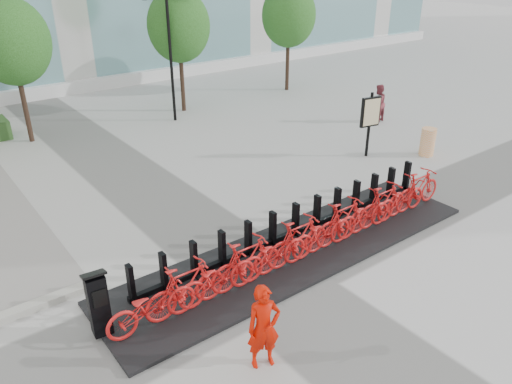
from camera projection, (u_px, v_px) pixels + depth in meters
ground at (261, 278)px, 10.85m from camera, size 120.00×120.00×0.00m
tree_1 at (12, 42)px, 17.03m from camera, size 2.60×2.60×5.10m
tree_2 at (179, 26)px, 20.58m from camera, size 2.60×2.60×5.10m
tree_3 at (289, 16)px, 23.86m from camera, size 2.60×2.60×5.10m
streetlamp at (170, 43)px, 19.52m from camera, size 2.00×0.20×5.00m
dock_pad at (297, 250)px, 11.75m from camera, size 9.60×2.40×0.08m
dock_rail_posts at (298, 220)px, 12.12m from camera, size 8.74×0.50×0.85m
bike_0 at (152, 305)px, 9.15m from camera, size 1.81×0.63×0.95m
bike_1 at (186, 288)px, 9.52m from camera, size 1.76×0.50×1.06m
bike_2 at (217, 277)px, 9.94m from camera, size 1.81×0.63×0.95m
bike_3 at (246, 262)px, 10.31m from camera, size 1.76×0.50×1.06m
bike_4 at (273, 253)px, 10.72m from camera, size 1.81×0.63×0.95m
bike_5 at (298, 240)px, 11.09m from camera, size 1.76×0.50×1.06m
bike_6 at (321, 232)px, 11.51m from camera, size 1.81×0.63×0.95m
bike_7 at (343, 221)px, 11.88m from camera, size 1.76×0.50×1.06m
bike_8 at (364, 214)px, 12.29m from camera, size 1.81×0.63×0.95m
bike_9 at (383, 204)px, 12.67m from camera, size 1.76×0.50×1.06m
bike_10 at (401, 198)px, 13.08m from camera, size 1.81×0.63×0.95m
bike_11 at (418, 189)px, 13.45m from camera, size 1.76×0.50×1.06m
kiosk at (98, 303)px, 8.91m from camera, size 0.45×0.39×1.36m
worker_red at (264, 327)px, 8.26m from camera, size 0.67×0.54×1.58m
pedestrian at (378, 103)px, 20.39m from camera, size 0.84×0.71×1.54m
construction_barrel at (428, 142)px, 17.12m from camera, size 0.53×0.53×0.97m
map_sign at (370, 115)px, 16.63m from camera, size 0.74×0.25×2.23m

